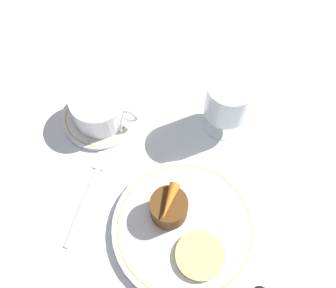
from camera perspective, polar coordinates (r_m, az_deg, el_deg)
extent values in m
plane|color=white|center=(0.68, 1.23, -7.02)|extent=(3.00, 3.00, 0.00)
cylinder|color=white|center=(0.65, 2.39, -12.10)|extent=(0.24, 0.24, 0.01)
torus|color=tan|center=(0.65, 2.41, -11.98)|extent=(0.22, 0.22, 0.00)
cylinder|color=white|center=(0.75, -9.88, 3.89)|extent=(0.14, 0.14, 0.01)
torus|color=tan|center=(0.75, -9.93, 4.04)|extent=(0.13, 0.13, 0.00)
cylinder|color=white|center=(0.72, -10.01, 5.23)|extent=(0.10, 0.10, 0.06)
cylinder|color=#331E0F|center=(0.72, -10.06, 5.39)|extent=(0.09, 0.09, 0.05)
torus|color=white|center=(0.70, -5.68, 4.13)|extent=(0.04, 0.01, 0.04)
cube|color=silver|center=(0.72, -8.44, 1.98)|extent=(0.06, 0.07, 0.00)
ellipsoid|color=silver|center=(0.73, -4.58, 4.10)|extent=(0.03, 0.03, 0.00)
cylinder|color=silver|center=(0.74, 7.89, 3.02)|extent=(0.07, 0.07, 0.01)
cylinder|color=silver|center=(0.72, 8.12, 3.97)|extent=(0.01, 0.01, 0.04)
cylinder|color=silver|center=(0.67, 8.76, 6.54)|extent=(0.08, 0.08, 0.07)
cylinder|color=#5B0F1E|center=(0.68, 8.59, 5.86)|extent=(0.07, 0.07, 0.04)
cube|color=silver|center=(0.68, -12.31, -8.85)|extent=(0.01, 0.14, 0.01)
cube|color=silver|center=(0.71, -9.43, -1.82)|extent=(0.02, 0.05, 0.01)
cylinder|color=#563314|center=(0.63, 0.54, -9.38)|extent=(0.06, 0.06, 0.05)
cone|color=orange|center=(0.60, 0.57, -8.49)|extent=(0.02, 0.06, 0.02)
cylinder|color=#EFE075|center=(0.63, 4.69, -15.79)|extent=(0.08, 0.08, 0.01)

